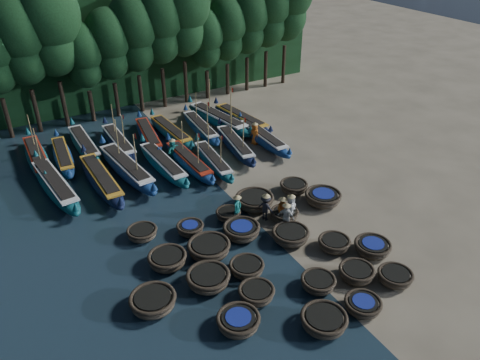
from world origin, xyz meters
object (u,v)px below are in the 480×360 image
long_boat_6 (213,161)px  fisherman_5 (173,150)px  coracle_20 (142,233)px  long_boat_8 (263,138)px  coracle_12 (247,267)px  coracle_6 (256,293)px  coracle_19 (323,197)px  long_boat_4 (163,164)px  long_boat_16 (218,119)px  long_boat_12 (119,142)px  coracle_11 (208,279)px  coracle_24 (294,187)px  fisherman_6 (255,133)px  long_boat_13 (149,136)px  long_boat_14 (171,132)px  long_boat_9 (37,157)px  fisherman_2 (283,209)px  coracle_17 (242,230)px  fisherman_3 (266,207)px  coracle_16 (209,248)px  coracle_4 (395,277)px  coracle_2 (324,321)px  long_boat_10 (63,156)px  coracle_14 (334,243)px  coracle_22 (228,214)px  long_boat_11 (84,144)px  coracle_8 (356,273)px  long_boat_5 (189,161)px  long_boat_17 (241,119)px  coracle_21 (190,228)px  long_boat_7 (235,145)px  long_boat_15 (201,127)px  coracle_15 (167,259)px  coracle_7 (318,283)px  long_boat_3 (127,168)px  fisherman_1 (237,207)px  coracle_9 (373,247)px  long_boat_1 (55,185)px  coracle_18 (284,214)px  coracle_3 (363,305)px  coracle_5 (238,321)px

long_boat_6 → fisherman_5: bearing=136.6°
coracle_20 → long_boat_8: (12.86, 7.03, 0.16)m
coracle_12 → coracle_6: bearing=-106.6°
coracle_20 → fisherman_5: bearing=56.3°
coracle_19 → long_boat_4: 11.92m
long_boat_16 → long_boat_12: bearing=170.4°
coracle_19 → coracle_11: bearing=-162.6°
coracle_24 → fisherman_6: size_ratio=1.16×
long_boat_13 → long_boat_14: bearing=1.0°
long_boat_9 → fisherman_2: long_boat_9 is taller
coracle_17 → fisherman_3: size_ratio=1.18×
coracle_16 → coracle_19: coracle_16 is taller
coracle_4 → long_boat_6: size_ratio=0.31×
coracle_17 → long_boat_14: (1.71, 14.70, 0.06)m
coracle_2 → long_boat_10: long_boat_10 is taller
coracle_17 → coracle_14: bearing=-42.0°
fisherman_5 → fisherman_3: bearing=-113.5°
coracle_22 → long_boat_11: 14.95m
coracle_8 → long_boat_5: bearing=99.5°
long_boat_17 → coracle_21: bearing=-138.3°
coracle_4 → long_boat_7: bearing=89.2°
long_boat_9 → long_boat_15: bearing=-5.0°
coracle_14 → coracle_15: coracle_15 is taller
long_boat_4 → fisherman_6: (8.13, 0.37, 0.40)m
coracle_24 → long_boat_17: long_boat_17 is taller
coracle_4 → long_boat_9: 26.61m
coracle_8 → fisherman_2: 6.30m
coracle_7 → long_boat_3: 16.78m
coracle_17 → coracle_19: 6.44m
coracle_8 → fisherman_6: bearing=77.0°
coracle_17 → long_boat_5: bearing=84.7°
fisherman_1 → long_boat_15: bearing=51.5°
long_boat_14 → long_boat_17: 6.47m
coracle_9 → fisherman_6: 15.22m
coracle_14 → coracle_8: bearing=-103.1°
long_boat_9 → coracle_9: bearing=-54.4°
coracle_15 → long_boat_10: size_ratio=0.33×
coracle_9 → long_boat_1: 20.90m
coracle_19 → long_boat_12: 17.11m
long_boat_5 → fisherman_1: long_boat_5 is taller
long_boat_5 → long_boat_7: bearing=7.2°
coracle_12 → long_boat_1: size_ratio=0.25×
coracle_18 → long_boat_6: (-0.73, 8.26, 0.13)m
long_boat_15 → fisherman_3: size_ratio=3.92×
coracle_14 → coracle_17: bearing=138.0°
coracle_7 → long_boat_12: long_boat_12 is taller
coracle_3 → coracle_24: size_ratio=0.79×
long_boat_7 → fisherman_6: size_ratio=3.91×
coracle_5 → long_boat_12: (0.92, 20.80, 0.11)m
coracle_7 → long_boat_11: (-6.38, 21.59, 0.15)m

